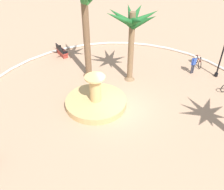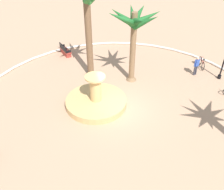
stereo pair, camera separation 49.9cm
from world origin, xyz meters
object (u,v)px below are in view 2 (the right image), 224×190
Objects in this scene: palm_tree_by_curb at (87,10)px; person_cyclist_helmet at (196,65)px; palm_tree_mid_plaza at (134,27)px; bicycle_by_lamppost at (202,63)px; bench_west at (65,51)px; fountain at (96,101)px.

palm_tree_by_curb is 9.65m from person_cyclist_helmet.
palm_tree_mid_plaza reaches higher than bicycle_by_lamppost.
palm_tree_by_curb is 6.65m from bench_west.
bench_west is (4.14, 1.67, -4.93)m from palm_tree_by_curb.
palm_tree_mid_plaza reaches higher than bench_west.
bicycle_by_lamppost is (-1.06, -9.54, -4.89)m from palm_tree_by_curb.
palm_tree_by_curb is at bearing -4.42° from fountain.
bicycle_by_lamppost is at bearing -114.87° from bench_west.
palm_tree_by_curb is at bearing 63.22° from palm_tree_mid_plaza.
palm_tree_mid_plaza is 3.41× the size of bicycle_by_lamppost.
person_cyclist_helmet is (1.93, -8.66, 0.58)m from fountain.
fountain is at bearing -170.53° from bench_west.
person_cyclist_helmet is (-2.08, -8.35, -4.37)m from palm_tree_by_curb.
person_cyclist_helmet is at bearing -95.93° from palm_tree_mid_plaza.
bench_west is at bearing 39.72° from palm_tree_mid_plaza.
palm_tree_by_curb is at bearing 75.98° from person_cyclist_helmet.
bench_west is at bearing 58.16° from person_cyclist_helmet.
fountain is 5.82m from palm_tree_mid_plaza.
palm_tree_mid_plaza is at bearing 94.14° from bicycle_by_lamppost.
fountain is at bearing 175.58° from palm_tree_by_curb.
palm_tree_mid_plaza is at bearing -116.78° from palm_tree_by_curb.
person_cyclist_helmet is at bearing -104.02° from palm_tree_by_curb.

